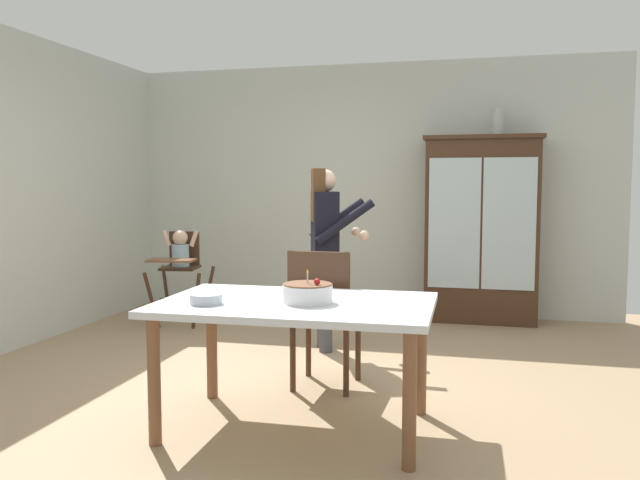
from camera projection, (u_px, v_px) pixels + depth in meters
ground_plane at (304, 380)px, 4.58m from camera, size 6.24×6.24×0.00m
wall_back at (367, 189)px, 7.01m from camera, size 5.32×0.06×2.70m
china_cabinet at (481, 229)px, 6.50m from camera, size 1.17×0.48×1.89m
ceramic_vase at (498, 124)px, 6.38m from camera, size 0.13×0.13×0.27m
high_chair_with_toddler at (180, 260)px, 6.37m from camera, size 0.65×0.75×0.95m
adult_person at (326, 236)px, 5.36m from camera, size 0.62×0.61×1.53m
dining_table at (296, 317)px, 3.63m from camera, size 1.55×1.00×0.74m
birthday_cake at (308, 293)px, 3.57m from camera, size 0.28×0.28×0.19m
serving_bowl at (206, 299)px, 3.53m from camera, size 0.18×0.18×0.05m
dining_chair_far_side at (322, 310)px, 4.32m from camera, size 0.45×0.45×0.96m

